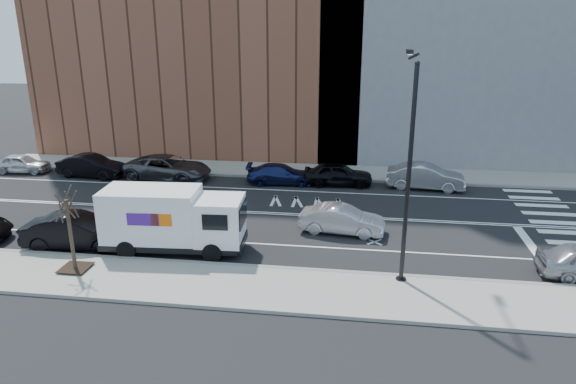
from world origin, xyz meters
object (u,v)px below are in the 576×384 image
(far_parked_a, at_px, (21,163))
(driving_sedan, at_px, (342,220))
(far_parked_b, at_px, (91,166))
(fedex_van, at_px, (172,219))

(far_parked_a, distance_m, driving_sedan, 24.93)
(far_parked_b, bearing_deg, far_parked_a, 91.70)
(fedex_van, height_order, far_parked_b, fedex_van)
(fedex_van, height_order, far_parked_a, fedex_van)
(far_parked_b, bearing_deg, fedex_van, -132.88)
(driving_sedan, bearing_deg, far_parked_a, 77.25)
(fedex_van, distance_m, far_parked_b, 15.07)
(far_parked_a, height_order, far_parked_b, far_parked_b)
(far_parked_b, xyz_separation_m, driving_sedan, (17.93, -7.89, -0.07))
(far_parked_a, relative_size, driving_sedan, 0.91)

